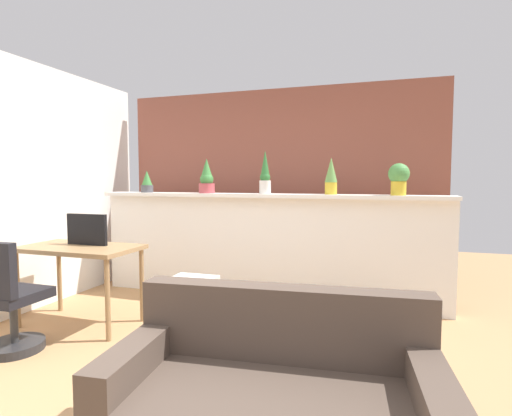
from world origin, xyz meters
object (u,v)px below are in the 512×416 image
object	(u,v)px
potted_plant_4	(399,177)
couch	(274,405)
tv_monitor	(87,229)
potted_plant_2	(265,175)
desk	(80,255)
potted_plant_3	(331,176)
potted_plant_0	(147,182)
office_chair	(7,305)
side_cube_shelf	(190,307)
potted_plant_1	(207,179)

from	to	relation	value
potted_plant_4	couch	xyz separation A→B (m)	(-0.62, -2.45, -1.11)
tv_monitor	couch	bearing A→B (deg)	-30.35
potted_plant_4	tv_monitor	size ratio (longest dim) A/B	0.74
potted_plant_2	desk	xyz separation A→B (m)	(-1.45, -1.24, -0.76)
potted_plant_3	potted_plant_0	bearing A→B (deg)	-178.94
potted_plant_4	tv_monitor	world-z (taller)	potted_plant_4
potted_plant_2	office_chair	size ratio (longest dim) A/B	0.53
potted_plant_3	couch	distance (m)	2.73
desk	couch	world-z (taller)	couch
office_chair	potted_plant_4	bearing A→B (deg)	33.51
potted_plant_2	desk	distance (m)	2.05
potted_plant_0	potted_plant_4	bearing A→B (deg)	0.08
desk	potted_plant_0	bearing A→B (deg)	93.06
potted_plant_2	side_cube_shelf	world-z (taller)	potted_plant_2
potted_plant_3	tv_monitor	size ratio (longest dim) A/B	0.90
tv_monitor	side_cube_shelf	world-z (taller)	tv_monitor
potted_plant_0	side_cube_shelf	world-z (taller)	potted_plant_0
potted_plant_4	side_cube_shelf	distance (m)	2.38
potted_plant_2	office_chair	bearing A→B (deg)	-128.14
potted_plant_3	office_chair	size ratio (longest dim) A/B	0.43
potted_plant_3	office_chair	bearing A→B (deg)	-138.73
desk	tv_monitor	xyz separation A→B (m)	(0.02, 0.08, 0.23)
potted_plant_1	office_chair	xyz separation A→B (m)	(-0.82, -1.95, -0.99)
desk	tv_monitor	bearing A→B (deg)	76.57
potted_plant_1	potted_plant_2	size ratio (longest dim) A/B	0.83
potted_plant_2	desk	world-z (taller)	potted_plant_2
potted_plant_3	side_cube_shelf	size ratio (longest dim) A/B	0.79
potted_plant_3	side_cube_shelf	distance (m)	1.97
tv_monitor	side_cube_shelf	size ratio (longest dim) A/B	0.87
potted_plant_1	couch	bearing A→B (deg)	-58.70
potted_plant_0	potted_plant_4	world-z (taller)	potted_plant_4
potted_plant_0	office_chair	distance (m)	2.16
tv_monitor	couch	world-z (taller)	tv_monitor
tv_monitor	potted_plant_4	bearing A→B (deg)	22.24
potted_plant_1	potted_plant_4	bearing A→B (deg)	-0.25
office_chair	potted_plant_0	bearing A→B (deg)	89.48
potted_plant_4	tv_monitor	bearing A→B (deg)	-157.76
desk	office_chair	world-z (taller)	office_chair
potted_plant_2	tv_monitor	xyz separation A→B (m)	(-1.43, -1.16, -0.52)
potted_plant_1	couch	xyz separation A→B (m)	(1.49, -2.46, -1.10)
potted_plant_1	couch	world-z (taller)	potted_plant_1
potted_plant_3	couch	xyz separation A→B (m)	(0.06, -2.49, -1.13)
couch	potted_plant_3	bearing A→B (deg)	91.33
potted_plant_1	side_cube_shelf	size ratio (longest dim) A/B	0.80
potted_plant_1	tv_monitor	distance (m)	1.45
potted_plant_0	tv_monitor	distance (m)	1.24
potted_plant_0	office_chair	bearing A→B (deg)	-90.52
potted_plant_1	potted_plant_3	world-z (taller)	potted_plant_1
desk	office_chair	distance (m)	0.76
potted_plant_0	couch	xyz separation A→B (m)	(2.29, -2.45, -1.06)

